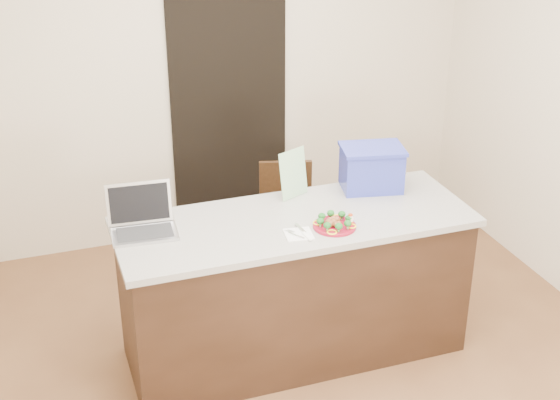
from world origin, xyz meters
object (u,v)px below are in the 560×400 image
object	(u,v)px
blue_box	(372,168)
chair	(290,213)
napkin	(299,234)
island	(294,287)
laptop	(142,219)
plate	(334,226)
yogurt_bottle	(350,221)

from	to	relation	value
blue_box	chair	size ratio (longest dim) A/B	0.51
blue_box	napkin	bearing A→B (deg)	-134.32
island	blue_box	world-z (taller)	blue_box
laptop	chair	xyz separation A→B (m)	(1.15, 0.76, -0.51)
napkin	blue_box	distance (m)	0.78
napkin	blue_box	bearing A→B (deg)	33.93
plate	blue_box	size ratio (longest dim) A/B	0.57
yogurt_bottle	blue_box	world-z (taller)	blue_box
island	blue_box	bearing A→B (deg)	21.98
island	chair	size ratio (longest dim) A/B	2.46
laptop	yogurt_bottle	bearing A→B (deg)	-12.52
napkin	chair	bearing A→B (deg)	72.50
blue_box	island	bearing A→B (deg)	-146.27
plate	chair	distance (m)	1.18
island	plate	size ratio (longest dim) A/B	8.48
island	laptop	distance (m)	1.01
napkin	chair	distance (m)	1.24
island	laptop	size ratio (longest dim) A/B	5.46
blue_box	laptop	bearing A→B (deg)	-164.86
napkin	yogurt_bottle	distance (m)	0.31
plate	laptop	size ratio (longest dim) A/B	0.64
plate	blue_box	distance (m)	0.60
napkin	laptop	size ratio (longest dim) A/B	0.40
island	yogurt_bottle	bearing A→B (deg)	-36.08
plate	yogurt_bottle	world-z (taller)	yogurt_bottle
laptop	blue_box	distance (m)	1.44
island	chair	xyz separation A→B (m)	(0.30, 0.91, 0.01)
yogurt_bottle	blue_box	xyz separation A→B (m)	(0.33, 0.43, 0.11)
plate	blue_box	bearing A→B (deg)	44.70
island	yogurt_bottle	size ratio (longest dim) A/B	27.69
yogurt_bottle	laptop	size ratio (longest dim) A/B	0.20
island	blue_box	distance (m)	0.87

